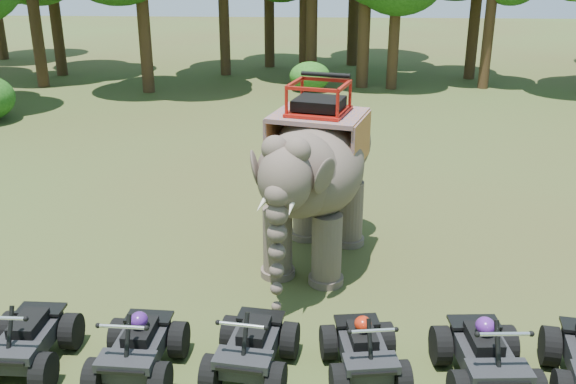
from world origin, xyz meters
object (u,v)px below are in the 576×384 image
(atv_2, at_px, (252,339))
(atv_3, at_px, (364,343))
(atv_0, at_px, (25,332))
(elephant, at_px, (316,173))
(atv_1, at_px, (137,340))
(atv_4, at_px, (486,348))

(atv_2, xyz_separation_m, atv_3, (1.78, 0.03, -0.03))
(atv_0, bearing_deg, elephant, 42.38)
(atv_1, bearing_deg, atv_4, 2.60)
(atv_2, bearing_deg, atv_3, 8.73)
(elephant, bearing_deg, atv_2, -87.53)
(elephant, xyz_separation_m, atv_2, (-0.95, -4.16, -1.36))
(atv_0, height_order, atv_2, atv_0)
(atv_4, bearing_deg, elephant, 118.05)
(elephant, distance_m, atv_1, 5.28)
(atv_0, height_order, atv_4, atv_4)
(elephant, relative_size, atv_0, 2.71)
(elephant, bearing_deg, atv_3, -63.28)
(atv_0, bearing_deg, atv_1, -3.13)
(atv_0, height_order, atv_1, atv_0)
(atv_0, relative_size, atv_3, 1.07)
(atv_3, bearing_deg, atv_4, -12.38)
(atv_0, relative_size, atv_4, 0.96)
(atv_1, height_order, atv_2, atv_2)
(elephant, distance_m, atv_4, 5.21)
(elephant, relative_size, atv_1, 2.75)
(atv_2, bearing_deg, atv_4, 6.27)
(atv_0, bearing_deg, atv_4, -0.19)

